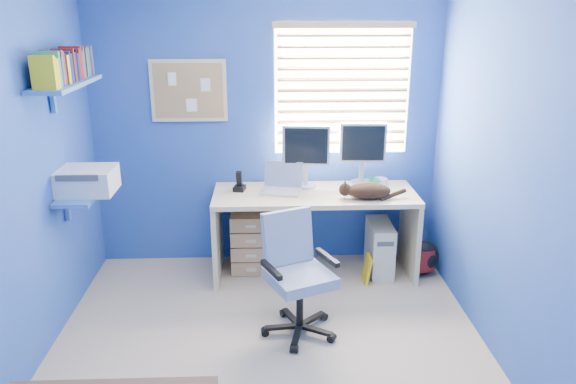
{
  "coord_description": "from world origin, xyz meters",
  "views": [
    {
      "loc": [
        -0.01,
        -3.2,
        2.23
      ],
      "look_at": [
        0.15,
        0.65,
        0.95
      ],
      "focal_mm": 35.0,
      "sensor_mm": 36.0,
      "label": 1
    }
  ],
  "objects_px": {
    "laptop": "(281,180)",
    "tower_pc": "(380,248)",
    "desk": "(314,233)",
    "office_chair": "(297,289)",
    "cat": "(369,191)"
  },
  "relations": [
    {
      "from": "laptop",
      "to": "tower_pc",
      "type": "height_order",
      "value": "laptop"
    },
    {
      "from": "desk",
      "to": "office_chair",
      "type": "xyz_separation_m",
      "value": [
        -0.2,
        -0.91,
        -0.05
      ]
    },
    {
      "from": "tower_pc",
      "to": "office_chair",
      "type": "relative_size",
      "value": 0.52
    },
    {
      "from": "tower_pc",
      "to": "laptop",
      "type": "bearing_deg",
      "value": 178.71
    },
    {
      "from": "cat",
      "to": "office_chair",
      "type": "distance_m",
      "value": 1.08
    },
    {
      "from": "desk",
      "to": "tower_pc",
      "type": "bearing_deg",
      "value": 0.33
    },
    {
      "from": "office_chair",
      "to": "desk",
      "type": "bearing_deg",
      "value": 77.67
    },
    {
      "from": "laptop",
      "to": "office_chair",
      "type": "relative_size",
      "value": 0.38
    },
    {
      "from": "tower_pc",
      "to": "cat",
      "type": "bearing_deg",
      "value": -131.42
    },
    {
      "from": "desk",
      "to": "tower_pc",
      "type": "height_order",
      "value": "desk"
    },
    {
      "from": "cat",
      "to": "laptop",
      "type": "bearing_deg",
      "value": 168.24
    },
    {
      "from": "laptop",
      "to": "office_chair",
      "type": "distance_m",
      "value": 1.08
    },
    {
      "from": "desk",
      "to": "cat",
      "type": "relative_size",
      "value": 4.69
    },
    {
      "from": "desk",
      "to": "laptop",
      "type": "relative_size",
      "value": 5.15
    },
    {
      "from": "desk",
      "to": "laptop",
      "type": "xyz_separation_m",
      "value": [
        -0.28,
        0.03,
        0.48
      ]
    }
  ]
}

